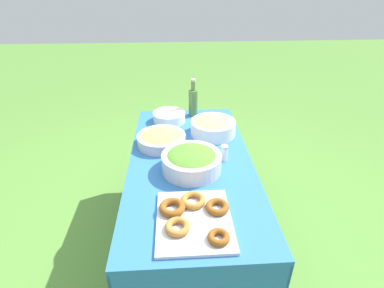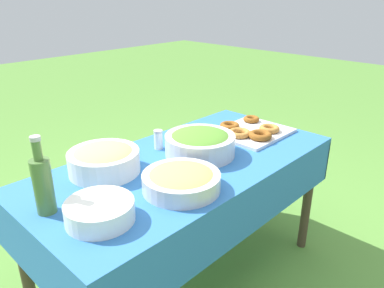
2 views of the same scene
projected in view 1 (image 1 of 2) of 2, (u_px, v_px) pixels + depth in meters
The scene contains 9 objects.
ground_plane at pixel (191, 243), 2.11m from camera, with size 14.00×14.00×0.00m, color #568C38.
picnic_table at pixel (191, 174), 1.82m from camera, with size 1.48×0.72×0.69m.
salad_bowl at pixel (192, 160), 1.65m from camera, with size 0.33×0.33×0.12m.
pasta_bowl at pixel (213, 126), 2.02m from camera, with size 0.30×0.30×0.12m.
donut_platter at pixel (193, 217), 1.33m from camera, with size 0.39×0.36×0.05m.
plate_stack at pixel (169, 117), 2.21m from camera, with size 0.24×0.24×0.07m.
olive_oil_bottle at pixel (193, 101), 2.27m from camera, with size 0.07×0.07×0.29m.
fruit_bowl at pixel (161, 139), 1.91m from camera, with size 0.31×0.31×0.09m.
salt_shaker at pixel (224, 153), 1.75m from camera, with size 0.04×0.04×0.10m.
Camera 1 is at (-1.48, 0.08, 1.66)m, focal length 28.00 mm.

